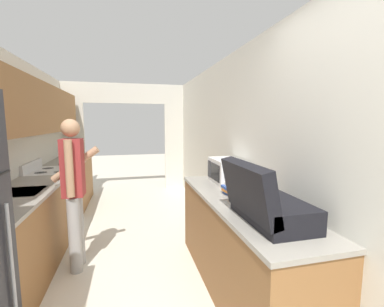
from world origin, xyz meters
TOP-DOWN VIEW (x-y plane):
  - wall_left at (-1.30, 2.50)m, footprint 0.38×7.66m
  - wall_right at (1.39, 2.03)m, footprint 0.06×7.66m
  - wall_far_with_doorway at (0.00, 5.29)m, footprint 3.12×0.06m
  - counter_left at (-1.06, 3.03)m, footprint 0.62×4.18m
  - counter_right at (1.06, 1.27)m, footprint 0.62×2.13m
  - range_oven at (-1.05, 3.28)m, footprint 0.66×0.79m
  - person at (-0.54, 2.05)m, footprint 0.53×0.38m
  - suitcase at (0.99, 0.72)m, footprint 0.47×0.69m
  - microwave at (1.18, 1.92)m, footprint 0.33×0.49m
  - book_stack at (1.07, 1.37)m, footprint 0.26×0.31m
  - knife at (-1.07, 3.80)m, footprint 0.13×0.34m

SIDE VIEW (x-z plane):
  - counter_right at x=1.06m, z-range 0.00..0.91m
  - counter_left at x=-1.06m, z-range 0.00..0.91m
  - range_oven at x=-1.05m, z-range -0.06..0.99m
  - person at x=-0.54m, z-range 0.06..1.73m
  - knife at x=-1.07m, z-range 0.91..0.93m
  - book_stack at x=1.07m, z-range 0.91..1.03m
  - microwave at x=1.18m, z-range 0.91..1.19m
  - suitcase at x=0.99m, z-range 0.83..1.28m
  - wall_right at x=1.39m, z-range 0.00..2.50m
  - wall_far_with_doorway at x=0.00m, z-range 0.21..2.71m
  - wall_left at x=-1.30m, z-range 0.26..2.76m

